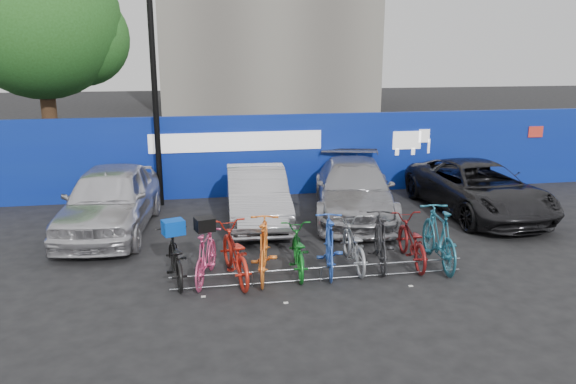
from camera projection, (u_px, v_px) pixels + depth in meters
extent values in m
plane|color=black|center=(314.00, 269.00, 11.17)|extent=(100.00, 100.00, 0.00)
cube|color=navy|center=(270.00, 155.00, 16.60)|extent=(22.00, 0.15, 2.40)
cube|color=white|center=(237.00, 142.00, 16.22)|extent=(5.00, 0.02, 0.55)
cube|color=white|center=(407.00, 140.00, 17.11)|extent=(1.20, 0.02, 0.90)
cube|color=red|center=(536.00, 132.00, 17.79)|extent=(0.50, 0.02, 0.35)
cylinder|color=#382314|center=(50.00, 117.00, 19.05)|extent=(0.50, 0.50, 4.00)
sphere|color=#24531A|center=(39.00, 19.00, 18.25)|extent=(5.20, 5.20, 5.20)
sphere|color=#24531A|center=(81.00, 38.00, 18.89)|extent=(3.20, 3.20, 3.20)
cylinder|color=black|center=(155.00, 97.00, 15.04)|extent=(0.16, 0.16, 6.00)
cylinder|color=#595B60|center=(321.00, 268.00, 10.53)|extent=(5.60, 0.03, 0.03)
cylinder|color=#595B60|center=(320.00, 279.00, 10.59)|extent=(5.60, 0.03, 0.03)
cylinder|color=#595B60|center=(180.00, 284.00, 10.13)|extent=(0.03, 0.03, 0.28)
cylinder|color=#595B60|center=(252.00, 279.00, 10.35)|extent=(0.03, 0.03, 0.28)
cylinder|color=#595B60|center=(321.00, 275.00, 10.56)|extent=(0.03, 0.03, 0.28)
cylinder|color=#595B60|center=(386.00, 270.00, 10.78)|extent=(0.03, 0.03, 0.28)
cylinder|color=#595B60|center=(450.00, 266.00, 11.00)|extent=(0.03, 0.03, 0.28)
imported|color=silver|center=(110.00, 199.00, 13.30)|extent=(2.35, 4.85, 1.59)
imported|color=#A2A1A6|center=(257.00, 196.00, 14.08)|extent=(1.64, 4.21, 1.37)
imported|color=#9A999E|center=(354.00, 189.00, 14.63)|extent=(2.99, 5.19, 1.42)
imported|color=black|center=(478.00, 188.00, 14.81)|extent=(2.46, 5.01, 1.37)
imported|color=black|center=(175.00, 257.00, 10.55)|extent=(0.83, 1.81, 0.92)
imported|color=#DB457C|center=(206.00, 256.00, 10.53)|extent=(0.87, 1.72, 0.99)
imported|color=red|center=(234.00, 253.00, 10.61)|extent=(0.97, 2.04, 1.03)
imported|color=orange|center=(264.00, 248.00, 10.70)|extent=(0.88, 2.00, 1.16)
imported|color=#126F1F|center=(298.00, 251.00, 10.93)|extent=(0.76, 1.76, 0.90)
imported|color=blue|center=(329.00, 244.00, 10.97)|extent=(0.86, 1.93, 1.12)
imported|color=#96999D|center=(353.00, 245.00, 11.22)|extent=(0.69, 1.78, 0.92)
imported|color=#262628|center=(380.00, 240.00, 11.25)|extent=(0.90, 1.90, 1.10)
imported|color=maroon|center=(411.00, 241.00, 11.38)|extent=(0.80, 1.88, 0.96)
imported|color=#226880|center=(439.00, 236.00, 11.27)|extent=(0.78, 2.07, 1.22)
cube|color=#033EBB|center=(173.00, 227.00, 10.40)|extent=(0.46, 0.40, 0.28)
cube|color=black|center=(205.00, 224.00, 10.37)|extent=(0.41, 0.39, 0.25)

